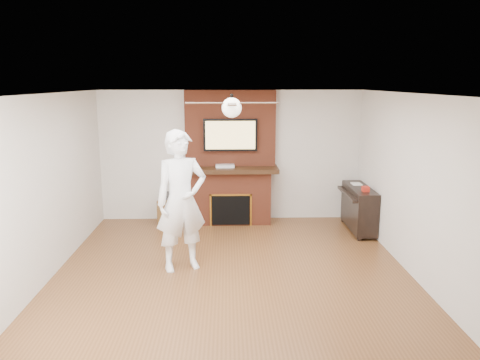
{
  "coord_description": "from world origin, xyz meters",
  "views": [
    {
      "loc": [
        -0.06,
        -6.16,
        2.66
      ],
      "look_at": [
        0.13,
        0.9,
        1.16
      ],
      "focal_mm": 35.0,
      "sensor_mm": 36.0,
      "label": 1
    }
  ],
  "objects_px": {
    "person": "(181,201)",
    "side_table": "(173,209)",
    "piano": "(359,207)",
    "fireplace": "(231,171)"
  },
  "relations": [
    {
      "from": "side_table",
      "to": "piano",
      "type": "distance_m",
      "value": 3.45
    },
    {
      "from": "fireplace",
      "to": "side_table",
      "type": "bearing_deg",
      "value": -176.51
    },
    {
      "from": "fireplace",
      "to": "person",
      "type": "relative_size",
      "value": 1.24
    },
    {
      "from": "person",
      "to": "piano",
      "type": "height_order",
      "value": "person"
    },
    {
      "from": "person",
      "to": "side_table",
      "type": "distance_m",
      "value": 2.39
    },
    {
      "from": "side_table",
      "to": "person",
      "type": "bearing_deg",
      "value": -73.81
    },
    {
      "from": "side_table",
      "to": "piano",
      "type": "height_order",
      "value": "piano"
    },
    {
      "from": "person",
      "to": "side_table",
      "type": "bearing_deg",
      "value": 77.42
    },
    {
      "from": "fireplace",
      "to": "piano",
      "type": "distance_m",
      "value": 2.46
    },
    {
      "from": "person",
      "to": "fireplace",
      "type": "bearing_deg",
      "value": 50.49
    }
  ]
}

